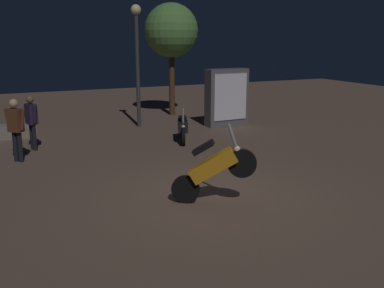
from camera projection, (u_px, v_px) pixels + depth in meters
The scene contains 8 objects.
ground_plane at pixel (216, 196), 9.04m from camera, with size 40.00×40.00×0.00m, color brown.
motorcycle_orange_foreground at pixel (213, 168), 8.40m from camera, with size 1.45×0.98×1.63m.
motorcycle_black_parked_left at pixel (183, 128), 13.67m from camera, with size 0.70×1.58×1.11m.
person_rider_beside at pixel (32, 118), 12.49m from camera, with size 0.34×0.65×1.59m.
person_bystander_far at pixel (16, 125), 11.28m from camera, with size 0.53×0.54×1.67m.
streetlamp_near at pixel (137, 49), 15.38m from camera, with size 0.36×0.36×4.32m.
tree_left_bg at pixel (171, 31), 17.64m from camera, with size 2.18×2.18×4.58m.
kiosk_billboard at pixel (227, 97), 16.00m from camera, with size 1.62×0.60×2.10m.
Camera 1 is at (-3.98, -7.55, 3.20)m, focal length 40.61 mm.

